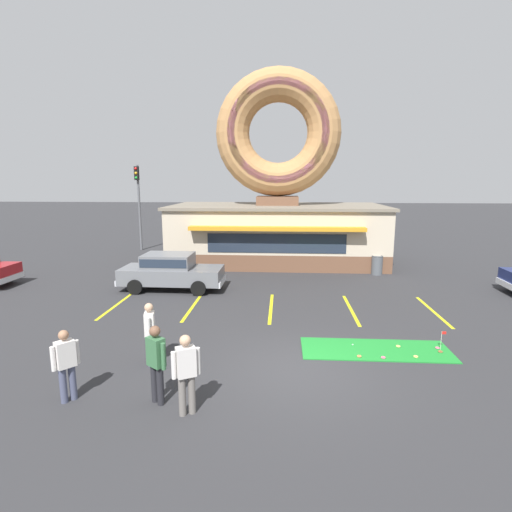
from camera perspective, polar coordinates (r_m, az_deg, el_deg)
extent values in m
plane|color=#2D2D30|center=(10.63, 5.97, -15.87)|extent=(160.00, 160.00, 0.00)
cube|color=brown|center=(23.89, 3.01, 0.32)|extent=(12.00, 6.00, 0.90)
cube|color=beige|center=(23.66, 3.05, 4.13)|extent=(12.00, 6.00, 2.30)
cube|color=slate|center=(23.55, 3.08, 7.10)|extent=(12.30, 6.30, 0.16)
cube|color=orange|center=(20.35, 2.92, 3.92)|extent=(9.00, 0.60, 0.20)
cube|color=#232D3D|center=(20.74, 2.91, 1.81)|extent=(7.20, 0.03, 1.00)
cube|color=brown|center=(23.53, 3.08, 7.91)|extent=(2.40, 1.80, 0.50)
torus|color=#B27F4C|center=(23.66, 3.18, 17.14)|extent=(7.10, 1.90, 7.10)
torus|color=#D8728C|center=(23.23, 3.17, 17.26)|extent=(6.25, 1.05, 6.24)
cube|color=#1E842D|center=(12.14, 16.69, -12.70)|extent=(4.18, 1.51, 0.03)
torus|color=#D17F47|center=(11.54, 14.53, -13.68)|extent=(0.13, 0.13, 0.04)
torus|color=#D8667F|center=(12.79, 24.49, -11.85)|extent=(0.13, 0.13, 0.04)
torus|color=#E5C666|center=(11.98, 21.86, -13.19)|extent=(0.13, 0.13, 0.04)
torus|color=#E5C666|center=(12.49, 19.64, -12.05)|extent=(0.13, 0.13, 0.04)
torus|color=#D8667F|center=(11.64, 17.72, -13.64)|extent=(0.13, 0.13, 0.04)
torus|color=brown|center=(12.57, 24.84, -12.28)|extent=(0.13, 0.13, 0.04)
sphere|color=white|center=(12.22, 13.64, -12.20)|extent=(0.04, 0.04, 0.04)
cylinder|color=silver|center=(12.66, 24.93, -10.87)|extent=(0.01, 0.01, 0.55)
cube|color=red|center=(12.61, 25.27, -9.90)|extent=(0.12, 0.01, 0.08)
cube|color=silver|center=(21.21, -31.55, -2.68)|extent=(0.10, 1.67, 0.24)
cylinder|color=black|center=(22.43, -32.04, -2.34)|extent=(0.64, 0.22, 0.64)
cube|color=silver|center=(19.97, 32.17, -3.49)|extent=(0.16, 1.67, 0.24)
cube|color=slate|center=(18.00, -11.89, -2.66)|extent=(4.42, 1.82, 0.68)
cube|color=slate|center=(17.91, -12.42, -0.65)|extent=(2.12, 1.59, 0.60)
cube|color=#232D3D|center=(17.91, -12.43, -0.59)|extent=(2.04, 1.61, 0.36)
cube|color=silver|center=(17.57, -4.85, -3.60)|extent=(0.12, 1.67, 0.24)
cube|color=silver|center=(18.80, -18.40, -3.16)|extent=(0.12, 1.67, 0.24)
cylinder|color=black|center=(18.58, -7.04, -3.17)|extent=(0.64, 0.23, 0.64)
cylinder|color=black|center=(16.92, -8.23, -4.58)|extent=(0.64, 0.23, 0.64)
cylinder|color=black|center=(19.31, -15.01, -2.93)|extent=(0.64, 0.23, 0.64)
cylinder|color=black|center=(17.71, -16.89, -4.25)|extent=(0.64, 0.23, 0.64)
cylinder|color=slate|center=(8.75, -10.49, -19.07)|extent=(0.15, 0.15, 0.85)
cylinder|color=slate|center=(8.79, -9.16, -18.88)|extent=(0.15, 0.15, 0.85)
cube|color=silver|center=(8.43, -9.99, -14.64)|extent=(0.45, 0.39, 0.62)
cylinder|color=silver|center=(8.40, -11.69, -15.05)|extent=(0.10, 0.10, 0.57)
cylinder|color=silver|center=(8.50, -8.29, -14.61)|extent=(0.10, 0.10, 0.57)
sphere|color=tan|center=(8.25, -10.09, -11.80)|extent=(0.23, 0.23, 0.23)
cylinder|color=#232328|center=(9.34, -14.29, -17.16)|extent=(0.15, 0.15, 0.86)
cylinder|color=#232328|center=(9.19, -13.51, -17.59)|extent=(0.15, 0.15, 0.86)
cube|color=#386B42|center=(8.94, -14.12, -13.13)|extent=(0.45, 0.42, 0.63)
cylinder|color=#386B42|center=(9.14, -15.07, -12.85)|extent=(0.10, 0.10, 0.58)
cylinder|color=#386B42|center=(8.77, -13.11, -13.80)|extent=(0.10, 0.10, 0.58)
sphere|color=brown|center=(8.77, -14.26, -10.36)|extent=(0.23, 0.23, 0.23)
cylinder|color=#474C66|center=(11.13, -14.73, -12.59)|extent=(0.15, 0.15, 0.82)
cylinder|color=#474C66|center=(10.95, -14.84, -13.00)|extent=(0.15, 0.15, 0.82)
cube|color=silver|center=(10.78, -14.96, -9.33)|extent=(0.32, 0.42, 0.60)
cylinder|color=silver|center=(11.03, -14.82, -9.03)|extent=(0.10, 0.10, 0.55)
cylinder|color=silver|center=(10.56, -15.09, -9.94)|extent=(0.10, 0.10, 0.55)
sphere|color=tan|center=(10.64, -15.08, -7.10)|extent=(0.22, 0.22, 0.22)
cylinder|color=#474C66|center=(9.96, -25.83, -16.30)|extent=(0.15, 0.15, 0.80)
cylinder|color=#474C66|center=(10.02, -24.72, -16.04)|extent=(0.15, 0.15, 0.80)
cube|color=silver|center=(9.71, -25.60, -12.51)|extent=(0.43, 0.44, 0.58)
cylinder|color=silver|center=(9.65, -27.01, -12.96)|extent=(0.10, 0.10, 0.54)
cylinder|color=silver|center=(9.80, -24.19, -12.37)|extent=(0.10, 0.10, 0.54)
sphere|color=#9E7051|center=(9.56, -25.81, -10.14)|extent=(0.21, 0.21, 0.21)
cylinder|color=#51565B|center=(21.38, 16.89, -1.30)|extent=(0.56, 0.56, 0.95)
torus|color=#303437|center=(21.29, 16.96, -0.05)|extent=(0.57, 0.57, 0.05)
cylinder|color=#595B60|center=(28.66, -16.32, 6.57)|extent=(0.16, 0.16, 5.80)
cube|color=black|center=(28.44, -16.69, 11.26)|extent=(0.28, 0.24, 0.90)
sphere|color=red|center=(28.33, -16.81, 11.87)|extent=(0.18, 0.18, 0.18)
sphere|color=orange|center=(28.33, -16.78, 11.26)|extent=(0.18, 0.18, 0.18)
sphere|color=green|center=(28.32, -16.75, 10.66)|extent=(0.18, 0.18, 0.18)
cube|color=yellow|center=(16.54, -19.25, -6.58)|extent=(0.12, 3.60, 0.01)
cube|color=yellow|center=(15.63, -9.00, -7.10)|extent=(0.12, 3.60, 0.01)
cube|color=yellow|center=(15.26, 2.15, -7.41)|extent=(0.12, 3.60, 0.01)
cube|color=yellow|center=(15.48, 13.41, -7.45)|extent=(0.12, 3.60, 0.01)
cube|color=yellow|center=(16.25, 23.98, -7.22)|extent=(0.12, 3.60, 0.01)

